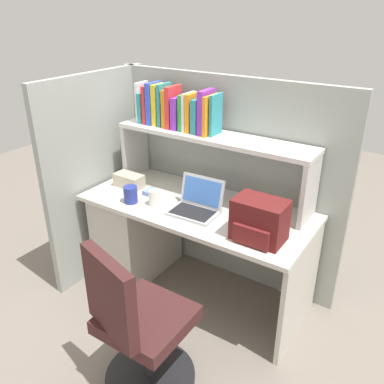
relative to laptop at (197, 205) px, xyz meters
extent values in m
plane|color=slate|center=(-0.05, 0.07, -0.78)|extent=(8.00, 8.00, 0.00)
cube|color=beige|center=(-0.05, 0.07, -0.07)|extent=(1.60, 0.70, 0.03)
cube|color=beige|center=(-0.60, 0.07, -0.43)|extent=(0.40, 0.64, 0.70)
cube|color=beige|center=(0.73, 0.07, -0.43)|extent=(0.03, 0.64, 0.70)
cube|color=#939991|center=(-0.05, 0.45, -0.01)|extent=(1.84, 0.05, 1.55)
cube|color=#939991|center=(-0.90, 0.02, -0.01)|extent=(0.05, 1.06, 1.55)
cube|color=beige|center=(-0.75, 0.27, 0.16)|extent=(0.03, 0.28, 0.42)
cube|color=beige|center=(0.65, 0.27, 0.16)|extent=(0.03, 0.28, 0.42)
cube|color=silver|center=(-0.05, 0.27, 0.38)|extent=(1.44, 0.28, 0.03)
cube|color=white|center=(-0.66, 0.28, 0.54)|extent=(0.02, 0.13, 0.29)
cube|color=teal|center=(-0.63, 0.28, 0.51)|extent=(0.03, 0.17, 0.22)
cube|color=red|center=(-0.59, 0.28, 0.53)|extent=(0.03, 0.15, 0.27)
cube|color=blue|center=(-0.55, 0.27, 0.55)|extent=(0.04, 0.15, 0.30)
cube|color=yellow|center=(-0.50, 0.27, 0.54)|extent=(0.04, 0.13, 0.29)
cube|color=teal|center=(-0.46, 0.28, 0.55)|extent=(0.03, 0.15, 0.30)
cube|color=orange|center=(-0.42, 0.28, 0.53)|extent=(0.03, 0.14, 0.26)
cube|color=red|center=(-0.37, 0.27, 0.54)|extent=(0.04, 0.16, 0.29)
cube|color=purple|center=(-0.32, 0.27, 0.51)|extent=(0.04, 0.14, 0.22)
cube|color=green|center=(-0.28, 0.27, 0.52)|extent=(0.03, 0.13, 0.25)
cube|color=white|center=(-0.24, 0.27, 0.53)|extent=(0.02, 0.15, 0.26)
cube|color=orange|center=(-0.21, 0.27, 0.53)|extent=(0.03, 0.15, 0.26)
cube|color=teal|center=(-0.16, 0.28, 0.51)|extent=(0.04, 0.15, 0.23)
cube|color=purple|center=(-0.11, 0.28, 0.54)|extent=(0.04, 0.17, 0.29)
cube|color=orange|center=(-0.07, 0.27, 0.53)|extent=(0.02, 0.18, 0.27)
cube|color=teal|center=(-0.03, 0.28, 0.54)|extent=(0.02, 0.14, 0.27)
cube|color=#B7BABF|center=(0.00, -0.04, -0.04)|extent=(0.32, 0.23, 0.02)
cube|color=black|center=(0.00, -0.05, -0.03)|extent=(0.28, 0.18, 0.00)
cube|color=#B7BABF|center=(0.00, 0.07, 0.07)|extent=(0.31, 0.07, 0.20)
cube|color=#3F72CC|center=(0.00, 0.07, 0.07)|extent=(0.27, 0.06, 0.16)
cube|color=#591919|center=(0.49, -0.08, 0.07)|extent=(0.30, 0.20, 0.25)
cube|color=maroon|center=(0.49, -0.19, 0.02)|extent=(0.22, 0.04, 0.11)
cube|color=#7299C6|center=(-0.43, 0.05, -0.03)|extent=(0.07, 0.11, 0.03)
cylinder|color=white|center=(-0.29, -0.08, 0.00)|extent=(0.08, 0.08, 0.11)
cube|color=#BFB299|center=(-0.64, 0.05, 0.00)|extent=(0.22, 0.12, 0.10)
cylinder|color=navy|center=(-0.46, -0.13, 0.01)|extent=(0.10, 0.10, 0.12)
cylinder|color=black|center=(0.16, -0.74, -0.76)|extent=(0.52, 0.52, 0.04)
cylinder|color=#262628|center=(0.16, -0.74, -0.54)|extent=(0.05, 0.05, 0.41)
cube|color=#3F1E1E|center=(0.16, -0.74, -0.33)|extent=(0.44, 0.44, 0.08)
cube|color=#3F1E1E|center=(0.10, -0.93, -0.07)|extent=(0.40, 0.17, 0.44)
camera|label=1|loc=(1.27, -1.99, 1.21)|focal=37.70mm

